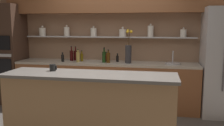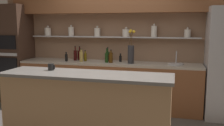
{
  "view_description": "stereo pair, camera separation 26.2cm",
  "coord_description": "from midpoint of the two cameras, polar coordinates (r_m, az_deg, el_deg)",
  "views": [
    {
      "loc": [
        0.89,
        -3.55,
        1.66
      ],
      "look_at": [
        0.15,
        0.4,
        1.04
      ],
      "focal_mm": 40.0,
      "sensor_mm": 36.0,
      "label": 1
    },
    {
      "loc": [
        1.15,
        -3.49,
        1.66
      ],
      "look_at": [
        0.15,
        0.4,
        1.04
      ],
      "focal_mm": 40.0,
      "sensor_mm": 36.0,
      "label": 2
    }
  ],
  "objects": [
    {
      "name": "bottle_sauce_5",
      "position": [
        5.13,
        -8.97,
        1.28
      ],
      "size": [
        0.06,
        0.06,
        0.19
      ],
      "color": "black",
      "rests_on": "back_counter_unit"
    },
    {
      "name": "oven_tower",
      "position": [
        5.82,
        -20.24,
        2.1
      ],
      "size": [
        0.65,
        0.64,
        2.07
      ],
      "color": "#3D281E",
      "rests_on": "ground_plane"
    },
    {
      "name": "flower_vase",
      "position": [
        4.8,
        5.92,
        2.36
      ],
      "size": [
        0.13,
        0.15,
        0.65
      ],
      "color": "#2D2D33",
      "rests_on": "back_counter_unit"
    },
    {
      "name": "bottle_spirit_2",
      "position": [
        5.02,
        -5.57,
        1.53
      ],
      "size": [
        0.07,
        0.07,
        0.26
      ],
      "color": "tan",
      "rests_on": "back_counter_unit"
    },
    {
      "name": "bottle_wine_7",
      "position": [
        4.89,
        0.32,
        1.3
      ],
      "size": [
        0.07,
        0.07,
        0.28
      ],
      "color": "#193814",
      "rests_on": "back_counter_unit"
    },
    {
      "name": "coffee_mug",
      "position": [
        3.59,
        -11.77,
        -0.89
      ],
      "size": [
        0.1,
        0.08,
        0.1
      ],
      "color": "black",
      "rests_on": "island_counter"
    },
    {
      "name": "bottle_sauce_8",
      "position": [
        5.0,
        1.06,
        1.23
      ],
      "size": [
        0.05,
        0.05,
        0.19
      ],
      "color": "maroon",
      "rests_on": "back_counter_unit"
    },
    {
      "name": "bottle_wine_4",
      "position": [
        5.3,
        -6.0,
        1.84
      ],
      "size": [
        0.08,
        0.08,
        0.29
      ],
      "color": "#380C0C",
      "rests_on": "back_counter_unit"
    },
    {
      "name": "bottle_spirit_9",
      "position": [
        4.86,
        1.3,
        1.3
      ],
      "size": [
        0.07,
        0.07,
        0.26
      ],
      "color": "#4C2D0C",
      "rests_on": "back_counter_unit"
    },
    {
      "name": "back_wall_unit",
      "position": [
        5.15,
        2.95,
        7.56
      ],
      "size": [
        5.2,
        0.44,
        2.6
      ],
      "color": "#937056",
      "rests_on": "ground_plane"
    },
    {
      "name": "bottle_oil_1",
      "position": [
        5.12,
        -4.68,
        1.42
      ],
      "size": [
        0.06,
        0.06,
        0.22
      ],
      "color": "brown",
      "rests_on": "back_counter_unit"
    },
    {
      "name": "back_counter_unit",
      "position": [
        5.04,
        0.7,
        -4.97
      ],
      "size": [
        3.59,
        0.62,
        0.92
      ],
      "color": "brown",
      "rests_on": "ground_plane"
    },
    {
      "name": "bottle_wine_3",
      "position": [
        5.22,
        -6.96,
        1.82
      ],
      "size": [
        0.07,
        0.07,
        0.3
      ],
      "color": "#380C0C",
      "rests_on": "back_counter_unit"
    },
    {
      "name": "sink_fixture",
      "position": [
        4.82,
        15.95,
        -0.07
      ],
      "size": [
        0.28,
        0.28,
        0.25
      ],
      "color": "#B7B7BC",
      "rests_on": "back_counter_unit"
    },
    {
      "name": "island_counter",
      "position": [
        3.45,
        -3.74,
        -10.67
      ],
      "size": [
        2.3,
        0.61,
        1.02
      ],
      "color": "tan",
      "rests_on": "ground_plane"
    },
    {
      "name": "bottle_wine_6",
      "position": [
        5.11,
        0.46,
        1.61
      ],
      "size": [
        0.08,
        0.08,
        0.28
      ],
      "color": "#193814",
      "rests_on": "back_counter_unit"
    },
    {
      "name": "bottle_sauce_0",
      "position": [
        5.0,
        3.44,
        1.07
      ],
      "size": [
        0.05,
        0.05,
        0.17
      ],
      "color": "black",
      "rests_on": "back_counter_unit"
    }
  ]
}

